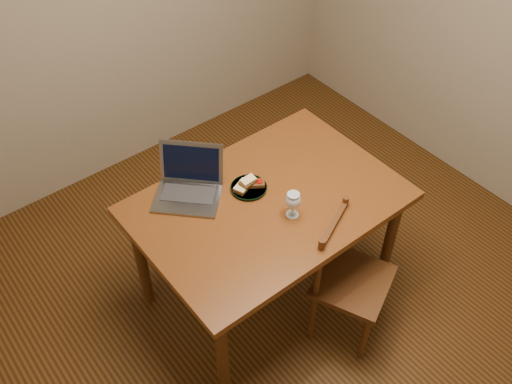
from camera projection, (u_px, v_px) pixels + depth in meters
floor at (289, 288)px, 3.35m from camera, size 3.20×3.20×0.02m
table at (268, 212)px, 2.88m from camera, size 1.30×0.90×0.74m
chair at (350, 274)px, 2.87m from camera, size 0.49×0.48×0.40m
plate at (249, 188)px, 2.87m from camera, size 0.19×0.19×0.02m
sandwich_cheese at (243, 186)px, 2.84m from camera, size 0.11×0.09×0.03m
sandwich_tomato at (255, 183)px, 2.86m from camera, size 0.11×0.10×0.03m
sandwich_top at (248, 181)px, 2.84m from camera, size 0.09×0.06×0.03m
milk_glass at (293, 205)px, 2.70m from camera, size 0.07×0.07×0.14m
laptop at (189, 182)px, 2.82m from camera, size 0.43×0.43×0.23m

